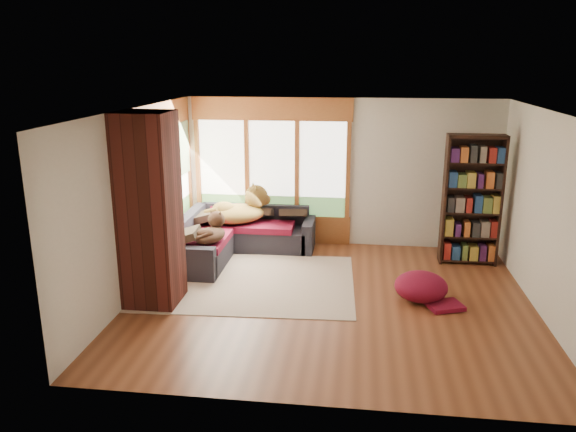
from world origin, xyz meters
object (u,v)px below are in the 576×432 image
(brick_chimney, at_px, (150,211))
(pouf, at_px, (421,286))
(area_rug, at_px, (249,282))
(dog_tan, at_px, (241,203))
(sectional_sofa, at_px, (222,237))
(dog_brindle, at_px, (211,226))
(bookshelf, at_px, (472,200))

(brick_chimney, height_order, pouf, brick_chimney)
(area_rug, xyz_separation_m, dog_tan, (-0.42, 1.50, 0.82))
(sectional_sofa, height_order, pouf, sectional_sofa)
(dog_tan, bearing_deg, dog_brindle, -126.60)
(pouf, bearing_deg, brick_chimney, -172.03)
(area_rug, height_order, bookshelf, bookshelf)
(area_rug, relative_size, pouf, 4.27)
(sectional_sofa, xyz_separation_m, area_rug, (0.71, -1.21, -0.30))
(pouf, height_order, dog_tan, dog_tan)
(bookshelf, distance_m, pouf, 2.02)
(brick_chimney, height_order, area_rug, brick_chimney)
(brick_chimney, height_order, sectional_sofa, brick_chimney)
(sectional_sofa, relative_size, pouf, 3.01)
(area_rug, bearing_deg, brick_chimney, -143.96)
(dog_tan, relative_size, dog_brindle, 1.54)
(brick_chimney, xyz_separation_m, area_rug, (1.15, 0.84, -1.29))
(area_rug, bearing_deg, dog_brindle, 147.04)
(bookshelf, distance_m, dog_tan, 3.82)
(area_rug, distance_m, pouf, 2.52)
(brick_chimney, distance_m, area_rug, 1.92)
(sectional_sofa, bearing_deg, dog_tan, 42.03)
(brick_chimney, bearing_deg, dog_brindle, 69.35)
(brick_chimney, relative_size, sectional_sofa, 1.18)
(bookshelf, bearing_deg, pouf, -119.32)
(pouf, height_order, dog_brindle, dog_brindle)
(area_rug, xyz_separation_m, pouf, (2.49, -0.33, 0.20))
(brick_chimney, height_order, dog_brindle, brick_chimney)
(brick_chimney, relative_size, area_rug, 0.83)
(bookshelf, xyz_separation_m, pouf, (-0.90, -1.60, -0.85))
(area_rug, height_order, dog_tan, dog_tan)
(sectional_sofa, bearing_deg, area_rug, -63.05)
(sectional_sofa, height_order, dog_tan, dog_tan)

